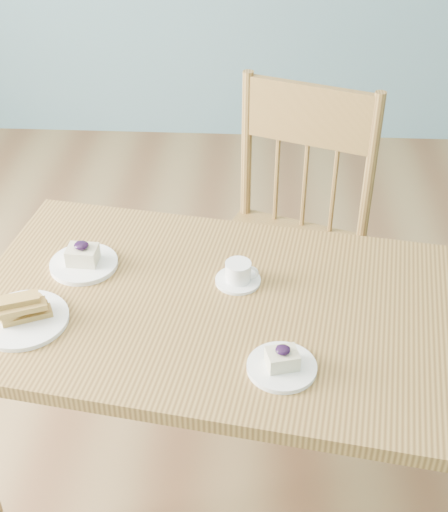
# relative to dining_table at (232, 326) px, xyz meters

# --- Properties ---
(room) EXTENTS (5.01, 5.01, 2.71)m
(room) POSITION_rel_dining_table_xyz_m (0.02, -0.08, 0.71)
(room) COLOR olive
(room) RESTS_ON ground
(dining_table) EXTENTS (1.43, 0.96, 0.71)m
(dining_table) POSITION_rel_dining_table_xyz_m (0.00, 0.00, 0.00)
(dining_table) COLOR #A27A3D
(dining_table) RESTS_ON ground
(dining_chair) EXTENTS (0.59, 0.58, 1.02)m
(dining_chair) POSITION_rel_dining_table_xyz_m (0.16, 0.56, -0.12)
(dining_chair) COLOR #A27A3D
(dining_chair) RESTS_ON ground
(cheesecake_plate_near) EXTENTS (0.16, 0.16, 0.07)m
(cheesecake_plate_near) POSITION_rel_dining_table_xyz_m (0.12, -0.22, 0.09)
(cheesecake_plate_near) COLOR white
(cheesecake_plate_near) RESTS_ON dining_table
(cheesecake_plate_far) EXTENTS (0.18, 0.18, 0.08)m
(cheesecake_plate_far) POSITION_rel_dining_table_xyz_m (-0.41, 0.14, 0.09)
(cheesecake_plate_far) COLOR white
(cheesecake_plate_far) RESTS_ON dining_table
(coffee_cup) EXTENTS (0.12, 0.12, 0.06)m
(coffee_cup) POSITION_rel_dining_table_xyz_m (0.01, 0.10, 0.10)
(coffee_cup) COLOR white
(coffee_cup) RESTS_ON dining_table
(biscotti_plate) EXTENTS (0.22, 0.22, 0.07)m
(biscotti_plate) POSITION_rel_dining_table_xyz_m (-0.50, -0.09, 0.09)
(biscotti_plate) COLOR white
(biscotti_plate) RESTS_ON dining_table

